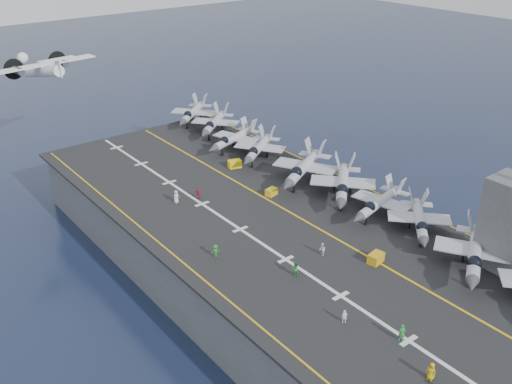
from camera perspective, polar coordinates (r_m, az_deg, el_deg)
ground at (r=90.55m, az=1.58°, el=-8.29°), size 500.00×500.00×0.00m
hull at (r=87.82m, az=1.62°, el=-5.60°), size 36.00×90.00×10.00m
flight_deck at (r=85.19m, az=1.66°, el=-2.63°), size 38.00×92.00×0.40m
foul_line at (r=86.80m, az=3.19°, el=-1.91°), size 0.35×90.00×0.02m
landing_centerline at (r=81.85m, az=-1.59°, el=-3.74°), size 0.50×90.00×0.02m
deck_edge_port at (r=76.81m, az=-8.23°, el=-6.24°), size 0.25×90.00×0.02m
deck_edge_stbd at (r=96.71m, az=10.15°, el=0.79°), size 0.25×90.00×0.02m
fighter_jet_1 at (r=76.90m, az=21.08°, el=-5.59°), size 18.10×16.30×5.24m
fighter_jet_2 at (r=83.04m, az=16.06°, el=-2.61°), size 15.61×15.34×4.56m
fighter_jet_3 at (r=86.40m, az=12.25°, el=-0.95°), size 14.90×11.56×4.61m
fighter_jet_4 at (r=90.49m, az=8.67°, el=0.92°), size 18.30×17.91×5.34m
fighter_jet_5 at (r=95.29m, az=4.79°, el=2.55°), size 19.03×16.84×5.53m
fighter_jet_6 at (r=103.93m, az=0.28°, el=4.50°), size 16.70×15.42×4.83m
fighter_jet_7 at (r=108.65m, az=-2.22°, el=5.46°), size 15.89×12.98×4.76m
fighter_jet_8 at (r=116.97m, az=-4.18°, el=6.99°), size 17.02×16.31×4.94m
tow_cart_a at (r=75.80m, az=11.90°, el=-6.49°), size 2.39×1.78×1.30m
tow_cart_b at (r=91.28m, az=1.55°, el=0.00°), size 2.13×1.64×1.14m
tow_cart_c at (r=101.34m, az=-2.15°, el=2.83°), size 2.54×2.01×1.34m
crew_0 at (r=60.25m, az=17.12°, el=-16.75°), size 0.96×1.28×1.94m
crew_1 at (r=65.04m, az=8.85°, el=-12.20°), size 1.18×1.11×1.64m
crew_2 at (r=71.73m, az=3.89°, el=-7.63°), size 1.46×1.37×2.03m
crew_3 at (r=75.33m, az=-4.07°, el=-5.91°), size 1.29×1.08×1.84m
crew_4 at (r=90.34m, az=-5.76°, el=-0.13°), size 1.37×1.41×1.97m
crew_5 at (r=89.62m, az=-7.98°, el=-0.46°), size 1.35×1.01×2.06m
crew_6 at (r=63.76m, az=14.39°, el=-13.50°), size 1.47×1.38×2.04m
crew_7 at (r=76.00m, az=6.65°, el=-5.72°), size 1.21×1.32×1.83m
transport_plane at (r=119.06m, az=-20.56°, el=11.24°), size 23.57×17.58×5.16m
fighter_jet_9 at (r=123.55m, az=-6.35°, el=7.96°), size 17.02×16.31×4.94m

